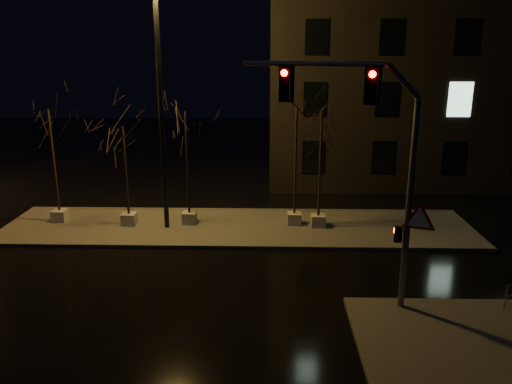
{
  "coord_description": "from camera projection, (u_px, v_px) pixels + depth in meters",
  "views": [
    {
      "loc": [
        1.44,
        -16.19,
        8.18
      ],
      "look_at": [
        0.95,
        2.54,
        2.8
      ],
      "focal_mm": 35.0,
      "sensor_mm": 36.0,
      "label": 1
    }
  ],
  "objects": [
    {
      "name": "ground",
      "position": [
        228.0,
        286.0,
        17.85
      ],
      "size": [
        90.0,
        90.0,
        0.0
      ],
      "primitive_type": "plane",
      "color": "black",
      "rests_on": "ground"
    },
    {
      "name": "median",
      "position": [
        238.0,
        227.0,
        23.6
      ],
      "size": [
        22.0,
        5.0,
        0.15
      ],
      "primitive_type": "cube",
      "color": "#4B4743",
      "rests_on": "ground"
    },
    {
      "name": "sidewalk_corner",
      "position": [
        479.0,
        343.0,
        14.28
      ],
      "size": [
        7.0,
        5.0,
        0.15
      ],
      "primitive_type": "cube",
      "color": "#4B4743",
      "rests_on": "ground"
    },
    {
      "name": "building",
      "position": [
        461.0,
        60.0,
        32.73
      ],
      "size": [
        25.0,
        12.0,
        15.0
      ],
      "primitive_type": "cube",
      "color": "black",
      "rests_on": "ground"
    },
    {
      "name": "tree_0",
      "position": [
        51.0,
        135.0,
        23.06
      ],
      "size": [
        1.8,
        1.8,
        5.52
      ],
      "color": "#A9A79E",
      "rests_on": "median"
    },
    {
      "name": "tree_1",
      "position": [
        124.0,
        149.0,
        22.72
      ],
      "size": [
        1.8,
        1.8,
        4.79
      ],
      "color": "#A9A79E",
      "rests_on": "median"
    },
    {
      "name": "tree_2",
      "position": [
        186.0,
        138.0,
        22.77
      ],
      "size": [
        1.8,
        1.8,
        5.45
      ],
      "color": "#A9A79E",
      "rests_on": "median"
    },
    {
      "name": "tree_3",
      "position": [
        296.0,
        135.0,
        22.62
      ],
      "size": [
        1.8,
        1.8,
        5.64
      ],
      "color": "#A9A79E",
      "rests_on": "median"
    },
    {
      "name": "tree_4",
      "position": [
        321.0,
        139.0,
        22.35
      ],
      "size": [
        1.8,
        1.8,
        5.49
      ],
      "color": "#A9A79E",
      "rests_on": "median"
    },
    {
      "name": "traffic_signal_mast",
      "position": [
        371.0,
        151.0,
        15.22
      ],
      "size": [
        6.01,
        2.02,
        7.68
      ],
      "rotation": [
        0.0,
        0.0,
        -0.3
      ],
      "color": "#595C61",
      "rests_on": "sidewalk_corner"
    },
    {
      "name": "streetlight_main",
      "position": [
        160.0,
        92.0,
        21.68
      ],
      "size": [
        2.69,
        0.39,
        10.79
      ],
      "rotation": [
        0.0,
        0.0,
        0.03
      ],
      "color": "black",
      "rests_on": "median"
    }
  ]
}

